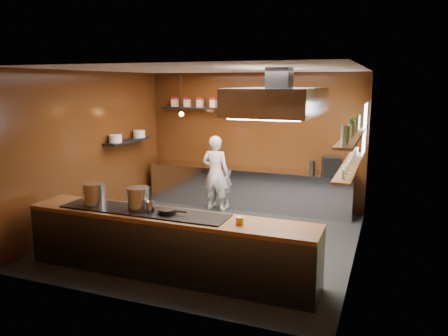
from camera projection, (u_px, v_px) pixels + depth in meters
The scene contains 26 objects.
floor at pixel (211, 239), 7.91m from camera, with size 5.00×5.00×0.00m, color black.
back_wall at pixel (253, 140), 9.91m from camera, with size 5.00×5.00×0.00m, color #3A190A.
left_wall at pixel (92, 149), 8.50m from camera, with size 5.00×5.00×0.00m, color #3A190A.
right_wall at pixel (359, 167), 6.73m from camera, with size 5.00×5.00×0.00m, color brown.
ceiling at pixel (210, 69), 7.33m from camera, with size 5.00×5.00×0.00m, color silver.
window_pane at pixel (365, 130), 8.23m from camera, with size 1.00×1.00×0.00m, color white.
prep_counter at pixel (248, 188), 9.81m from camera, with size 4.60×0.65×0.90m, color silver.
pass_counter at pixel (168, 244), 6.35m from camera, with size 4.40×0.72×0.94m.
tin_shelf at pixel (214, 108), 9.96m from camera, with size 2.60×0.26×0.04m, color black.
plate_shelf at pixel (128, 141), 9.35m from camera, with size 0.30×1.40×0.04m, color black.
bottle_shelf_upper at pixel (352, 137), 6.98m from camera, with size 0.26×2.80×0.04m, color brown.
bottle_shelf_lower at pixel (350, 166), 7.08m from camera, with size 0.26×2.80×0.04m, color brown.
extractor_hood at pixel (279, 101), 6.60m from camera, with size 1.20×2.00×0.72m.
pendant_left at pixel (181, 112), 9.54m from camera, with size 0.10×0.10×0.95m.
pendant_right at pixel (233, 113), 9.12m from camera, with size 0.10×0.10×0.95m.
storage_tins at pixel (220, 103), 9.88m from camera, with size 2.43×0.13×0.22m.
plate_stacks at pixel (128, 136), 9.33m from camera, with size 0.26×1.16×0.16m.
bottles at pixel (352, 128), 6.96m from camera, with size 0.06×2.66×0.24m.
wine_glasses at pixel (351, 161), 7.06m from camera, with size 0.07×2.37×0.13m.
stockpot_large at pixel (94, 194), 6.65m from camera, with size 0.35×0.35×0.34m, color #BABCC1.
stockpot_small at pixel (138, 198), 6.43m from camera, with size 0.35×0.35×0.33m, color #B2B4B9.
utensil_crock at pixel (151, 207), 6.28m from camera, with size 0.13×0.13×0.16m, color #B3B5BA.
frying_pan at pixel (168, 211), 6.22m from camera, with size 0.44×0.27×0.07m.
butter_jar at pixel (240, 221), 5.81m from camera, with size 0.11×0.11×0.10m, color yellow.
espresso_machine at pixel (331, 166), 9.05m from camera, with size 0.37×0.35×0.37m, color black.
chef at pixel (215, 173), 9.54m from camera, with size 0.60×0.40×1.66m, color white.
Camera 1 is at (2.93, -6.92, 2.78)m, focal length 35.00 mm.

